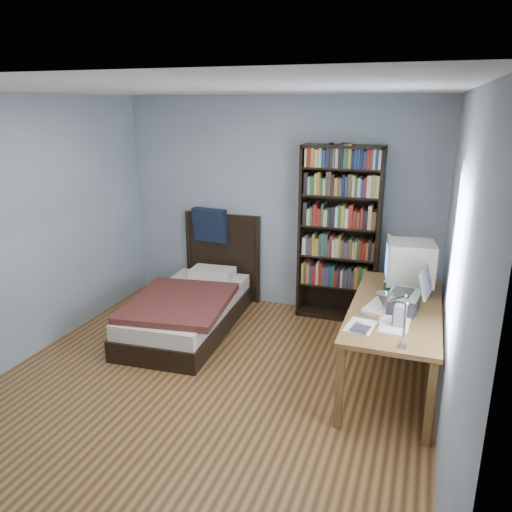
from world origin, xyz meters
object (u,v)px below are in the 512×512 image
(crt_monitor, at_px, (409,263))
(soda_can, at_px, (387,288))
(keyboard, at_px, (381,305))
(laptop, at_px, (406,299))
(speaker, at_px, (400,316))
(desk, at_px, (397,317))
(bookshelf, at_px, (339,234))
(bed, at_px, (191,304))
(desk_lamp, at_px, (388,305))

(crt_monitor, relative_size, soda_can, 3.99)
(keyboard, bearing_deg, laptop, 3.35)
(speaker, bearing_deg, laptop, 90.07)
(speaker, bearing_deg, desk, 98.30)
(crt_monitor, bearing_deg, laptop, -87.93)
(desk, height_order, laptop, laptop)
(crt_monitor, height_order, keyboard, crt_monitor)
(desk, xyz_separation_m, crt_monitor, (0.06, -0.07, 0.58))
(crt_monitor, relative_size, bookshelf, 0.24)
(bed, bearing_deg, keyboard, -14.47)
(desk_lamp, distance_m, keyboard, 1.13)
(keyboard, height_order, bookshelf, bookshelf)
(desk_lamp, bearing_deg, bed, 144.46)
(desk_lamp, distance_m, bed, 2.86)
(desk, distance_m, desk_lamp, 1.75)
(speaker, bearing_deg, crt_monitor, 94.34)
(desk, relative_size, speaker, 9.85)
(laptop, distance_m, speaker, 0.32)
(crt_monitor, relative_size, laptop, 1.19)
(crt_monitor, distance_m, soda_can, 0.31)
(desk_lamp, xyz_separation_m, soda_can, (-0.10, 1.36, -0.38))
(laptop, bearing_deg, crt_monitor, 92.07)
(keyboard, distance_m, speaker, 0.41)
(desk, bearing_deg, crt_monitor, -48.86)
(keyboard, relative_size, soda_can, 3.81)
(desk, xyz_separation_m, speaker, (0.05, -0.90, 0.40))
(desk_lamp, xyz_separation_m, bed, (-2.21, 1.58, -0.91))
(desk, height_order, keyboard, keyboard)
(speaker, bearing_deg, keyboard, 120.75)
(crt_monitor, height_order, laptop, crt_monitor)
(desk_lamp, relative_size, speaker, 3.11)
(laptop, height_order, bed, bed)
(speaker, xyz_separation_m, bed, (-2.27, 0.90, -0.56))
(soda_can, bearing_deg, crt_monitor, 41.24)
(crt_monitor, xyz_separation_m, soda_can, (-0.17, -0.15, -0.21))
(desk, relative_size, soda_can, 14.40)
(bookshelf, xyz_separation_m, bed, (-1.48, -0.79, -0.73))
(desk, bearing_deg, desk_lamp, -90.16)
(desk_lamp, xyz_separation_m, bookshelf, (-0.73, 2.37, -0.18))
(keyboard, bearing_deg, bed, -179.27)
(desk_lamp, height_order, bed, desk_lamp)
(laptop, bearing_deg, soda_can, 116.72)
(desk, height_order, crt_monitor, crt_monitor)
(crt_monitor, bearing_deg, desk, 131.14)
(soda_can, relative_size, bed, 0.06)
(keyboard, bearing_deg, crt_monitor, 84.12)
(crt_monitor, bearing_deg, bookshelf, 132.72)
(laptop, bearing_deg, bed, 165.76)
(bed, bearing_deg, desk_lamp, -35.54)
(laptop, height_order, bookshelf, bookshelf)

